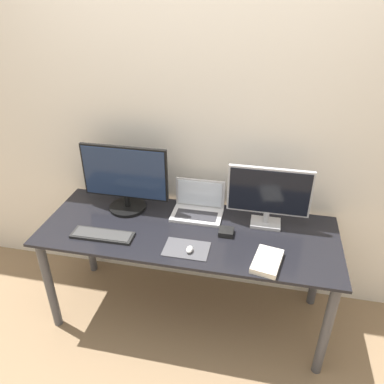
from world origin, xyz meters
name	(u,v)px	position (x,y,z in m)	size (l,w,h in m)	color
ground_plane	(177,353)	(0.00, 0.00, 0.00)	(12.00, 12.00, 0.00)	#8C7051
wall_back	(201,125)	(0.00, 0.74, 1.25)	(7.00, 0.05, 2.50)	silver
desk	(188,244)	(0.00, 0.34, 0.60)	(1.82, 0.68, 0.71)	black
monitor_left	(125,179)	(-0.45, 0.50, 0.94)	(0.57, 0.24, 0.45)	black
monitor_right	(269,195)	(0.46, 0.50, 0.93)	(0.50, 0.13, 0.39)	#B2B2B7
laptop	(198,206)	(0.02, 0.54, 0.77)	(0.32, 0.21, 0.22)	silver
keyboard	(103,235)	(-0.49, 0.17, 0.72)	(0.38, 0.12, 0.02)	black
mousepad	(187,249)	(0.03, 0.15, 0.72)	(0.26, 0.17, 0.00)	#47474C
mouse	(190,249)	(0.06, 0.13, 0.73)	(0.04, 0.06, 0.03)	silver
book	(267,261)	(0.49, 0.12, 0.73)	(0.18, 0.25, 0.03)	silver
power_brick	(226,232)	(0.24, 0.35, 0.73)	(0.09, 0.09, 0.03)	black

